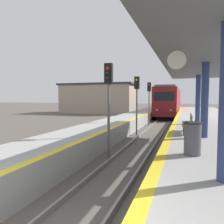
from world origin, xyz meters
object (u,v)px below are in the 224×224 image
(trash_bin, at_px, (192,138))
(bench, at_px, (188,123))
(train, at_px, (170,101))
(signal_mid, at_px, (137,94))
(signal_near, at_px, (108,92))
(signal_far, at_px, (149,95))

(trash_bin, height_order, bench, trash_bin)
(train, distance_m, trash_bin, 28.69)
(signal_mid, relative_size, bench, 2.25)
(signal_near, xyz_separation_m, bench, (3.45, 2.05, -1.48))
(signal_near, xyz_separation_m, signal_far, (-0.18, 12.80, 0.00))
(signal_far, distance_m, bench, 11.44)
(train, height_order, signal_far, train)
(train, relative_size, signal_mid, 4.66)
(trash_bin, bearing_deg, bench, 90.73)
(signal_near, distance_m, trash_bin, 4.45)
(signal_near, distance_m, signal_mid, 6.40)
(signal_mid, relative_size, signal_far, 1.00)
(signal_mid, bearing_deg, trash_bin, -67.69)
(bench, bearing_deg, signal_far, 108.65)
(signal_mid, xyz_separation_m, trash_bin, (3.58, -8.72, -1.47))
(signal_far, height_order, trash_bin, signal_far)
(train, xyz_separation_m, signal_mid, (-1.05, -19.85, 0.82))
(trash_bin, bearing_deg, signal_near, 146.46)
(trash_bin, xyz_separation_m, bench, (-0.06, 4.37, -0.01))
(train, distance_m, signal_near, 26.28)
(signal_near, relative_size, signal_far, 1.00)
(bench, bearing_deg, signal_mid, 128.99)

